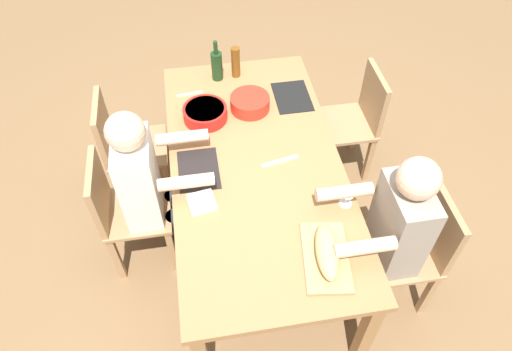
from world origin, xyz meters
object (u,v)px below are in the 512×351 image
Objects in this scene: chair_far_right at (124,145)px; cutting_board at (326,257)px; beer_bottle at (235,62)px; chair_near_right at (356,118)px; serving_bowl_pasta at (205,113)px; wine_bottle at (217,65)px; wine_glass at (348,190)px; diner_far_center at (147,181)px; serving_bowl_fruit at (250,102)px; chair_near_left at (414,246)px; diner_near_left at (391,229)px; bread_loaf at (327,251)px; dining_table at (256,172)px; chair_far_center at (122,208)px; napkin_stack at (202,202)px.

chair_far_right is 2.12× the size of cutting_board.
beer_bottle is at bearing 8.79° from cutting_board.
chair_near_right is 3.08× the size of serving_bowl_pasta.
wine_glass is (-1.20, -0.55, 0.01)m from wine_bottle.
diner_far_center is 0.83m from serving_bowl_fruit.
cutting_board is at bearing 103.40° from chair_near_left.
chair_far_right is 1.96m from chair_near_left.
wine_glass is at bearing -160.51° from beer_bottle.
wine_glass is (-0.85, -0.38, 0.06)m from serving_bowl_fruit.
cutting_board is (-1.22, 0.58, 0.27)m from chair_near_right.
diner_near_left is at bearing -150.96° from wine_bottle.
serving_bowl_pasta is (0.43, -0.38, 0.09)m from diner_far_center.
cutting_board is at bearing 148.19° from wine_glass.
bread_loaf is at bearing 103.40° from chair_near_left.
beer_bottle is at bearing 0.23° from dining_table.
chair_far_right is 0.54m from chair_far_center.
beer_bottle is at bearing -31.27° from serving_bowl_pasta.
chair_near_left is at bearing -142.81° from serving_bowl_fruit.
serving_bowl_pasta is 0.95× the size of wine_bottle.
chair_far_right is at bearing 31.26° from napkin_stack.
chair_far_center is 1.13m from wine_bottle.
serving_bowl_pasta reaches higher than napkin_stack.
wine_bottle is at bearing -31.29° from diner_far_center.
bread_loaf is at bearing -128.36° from diner_far_center.
serving_bowl_pasta is at bearing -7.20° from napkin_stack.
chair_far_center is 1.34m from wine_glass.
dining_table is at bearing 56.29° from chair_near_left.
chair_far_center is at bearing 119.17° from serving_bowl_fruit.
diner_near_left is 3.00× the size of cutting_board.
diner_near_left is 0.31m from wine_glass.
serving_bowl_fruit is at bearing -54.59° from diner_far_center.
chair_far_right is at bearing 18.68° from diner_far_center.
wine_glass reaches higher than serving_bowl_fruit.
dining_table is at bearing 123.71° from chair_near_right.
napkin_stack is (0.44, 0.57, 0.00)m from cutting_board.
chair_near_left is at bearing -76.60° from cutting_board.
diner_near_left is at bearing 90.00° from chair_near_left.
chair_far_right is at bearing 53.06° from diner_near_left.
beer_bottle reaches higher than bread_loaf.
wine_glass is (-0.37, -1.05, 0.16)m from diner_far_center.
serving_bowl_fruit is at bearing 94.89° from chair_near_right.
bread_loaf is (-0.14, 0.58, 0.32)m from chair_near_left.
chair_near_right is 5.12× the size of wine_glass.
serving_bowl_pasta is 1.09× the size of serving_bowl_fruit.
dining_table is 6.17× the size of bread_loaf.
wine_glass is (-0.80, -0.67, 0.07)m from serving_bowl_pasta.
chair_near_left is 1.47m from serving_bowl_pasta.
chair_near_left reaches higher than napkin_stack.
cutting_board is at bearing -123.12° from chair_far_center.
dining_table is 1.00m from chair_near_left.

